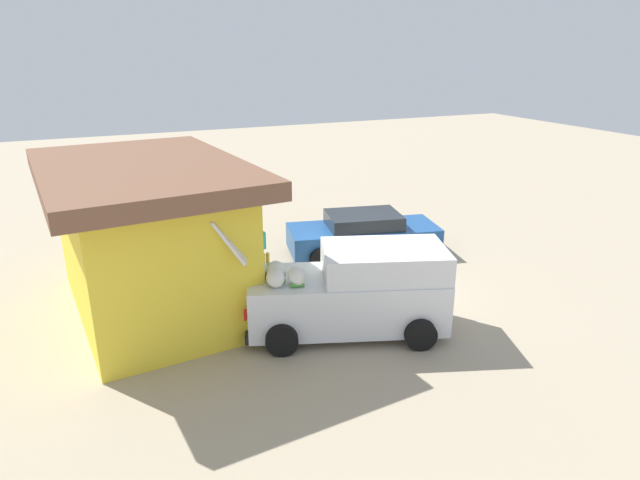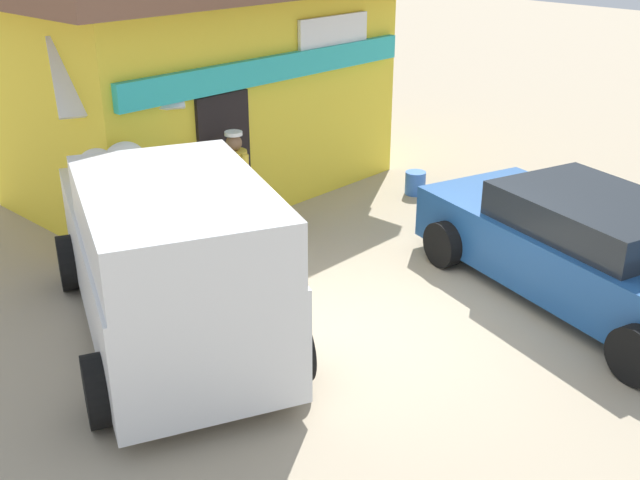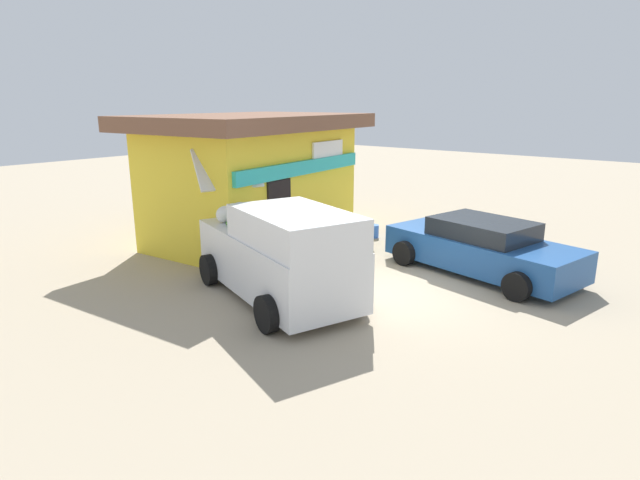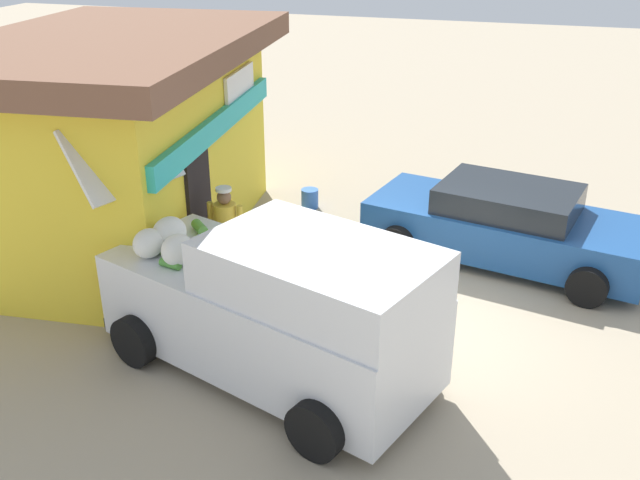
% 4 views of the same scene
% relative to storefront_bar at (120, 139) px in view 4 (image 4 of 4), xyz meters
% --- Properties ---
extents(ground_plane, '(60.00, 60.00, 0.00)m').
position_rel_storefront_bar_xyz_m(ground_plane, '(-0.87, -5.20, -1.85)').
color(ground_plane, tan).
extents(storefront_bar, '(6.92, 4.92, 3.55)m').
position_rel_storefront_bar_xyz_m(storefront_bar, '(0.00, 0.00, 0.00)').
color(storefront_bar, yellow).
rests_on(storefront_bar, ground_plane).
extents(delivery_van, '(3.22, 5.14, 2.85)m').
position_rel_storefront_bar_xyz_m(delivery_van, '(-3.00, -3.85, -0.88)').
color(delivery_van, silver).
rests_on(delivery_van, ground_plane).
extents(parked_sedan, '(2.84, 4.76, 1.28)m').
position_rel_storefront_bar_xyz_m(parked_sedan, '(1.19, -6.34, -1.24)').
color(parked_sedan, '#1E4C8C').
rests_on(parked_sedan, ground_plane).
extents(vendor_standing, '(0.34, 0.57, 1.62)m').
position_rel_storefront_bar_xyz_m(vendor_standing, '(-1.02, -2.32, -0.93)').
color(vendor_standing, '#726047').
rests_on(vendor_standing, ground_plane).
extents(customer_bending, '(0.71, 0.67, 1.58)m').
position_rel_storefront_bar_xyz_m(customer_bending, '(-2.31, -2.29, -0.91)').
color(customer_bending, '#4C4C51').
rests_on(customer_bending, ground_plane).
extents(unloaded_banana_pile, '(1.00, 0.93, 0.50)m').
position_rel_storefront_bar_xyz_m(unloaded_banana_pile, '(-1.93, -0.84, -1.62)').
color(unloaded_banana_pile, silver).
rests_on(unloaded_banana_pile, ground_plane).
extents(paint_bucket, '(0.34, 0.34, 0.38)m').
position_rel_storefront_bar_xyz_m(paint_bucket, '(2.36, -2.56, -1.67)').
color(paint_bucket, blue).
rests_on(paint_bucket, ground_plane).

